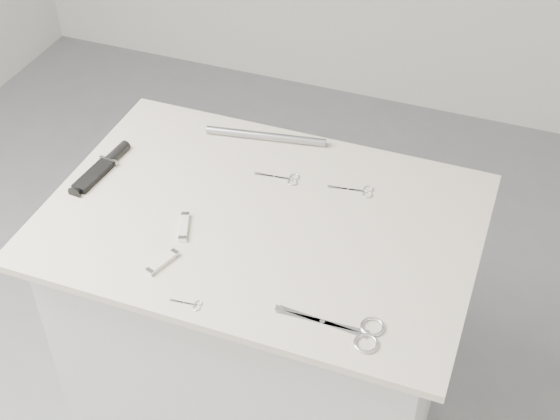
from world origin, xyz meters
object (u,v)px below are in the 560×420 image
(tiny_scissors, at_px, (190,304))
(sheathed_knife, at_px, (105,165))
(plinth, at_px, (264,346))
(embroidery_scissors_b, at_px, (359,191))
(embroidery_scissors_a, at_px, (285,178))
(metal_rail, at_px, (266,136))
(large_shears, at_px, (352,330))
(pocket_knife_b, at_px, (184,227))
(pocket_knife_a, at_px, (163,262))

(tiny_scissors, height_order, sheathed_knife, sheathed_knife)
(plinth, distance_m, embroidery_scissors_b, 0.53)
(plinth, xyz_separation_m, tiny_scissors, (-0.04, -0.31, 0.47))
(embroidery_scissors_b, relative_size, tiny_scissors, 1.62)
(embroidery_scissors_a, height_order, metal_rail, metal_rail)
(large_shears, relative_size, metal_rail, 0.69)
(sheathed_knife, bearing_deg, pocket_knife_b, -110.26)
(pocket_knife_b, bearing_deg, embroidery_scissors_b, -72.41)
(pocket_knife_a, bearing_deg, large_shears, -76.07)
(sheathed_knife, xyz_separation_m, pocket_knife_a, (0.29, -0.26, -0.00))
(plinth, xyz_separation_m, metal_rail, (-0.10, 0.29, 0.48))
(embroidery_scissors_a, relative_size, sheathed_knife, 0.54)
(large_shears, xyz_separation_m, pocket_knife_b, (-0.44, 0.16, 0.00))
(pocket_knife_b, distance_m, metal_rail, 0.39)
(plinth, height_order, pocket_knife_a, pocket_knife_a)
(embroidery_scissors_a, distance_m, tiny_scissors, 0.46)
(plinth, bearing_deg, tiny_scissors, -96.87)
(metal_rail, bearing_deg, tiny_scissors, -83.84)
(plinth, relative_size, large_shears, 4.12)
(embroidery_scissors_b, relative_size, pocket_knife_b, 1.19)
(tiny_scissors, bearing_deg, pocket_knife_a, 135.34)
(plinth, distance_m, pocket_knife_a, 0.54)
(plinth, xyz_separation_m, sheathed_knife, (-0.43, 0.04, 0.48))
(tiny_scissors, distance_m, pocket_knife_b, 0.23)
(pocket_knife_b, relative_size, metal_rail, 0.29)
(metal_rail, bearing_deg, plinth, -70.70)
(large_shears, bearing_deg, embroidery_scissors_b, 105.03)
(plinth, height_order, embroidery_scissors_b, embroidery_scissors_b)
(metal_rail, bearing_deg, pocket_knife_a, -94.75)
(plinth, height_order, embroidery_scissors_a, embroidery_scissors_a)
(large_shears, distance_m, pocket_knife_a, 0.44)
(tiny_scissors, xyz_separation_m, pocket_knife_b, (-0.11, 0.21, 0.00))
(metal_rail, bearing_deg, large_shears, -54.03)
(embroidery_scissors_a, bearing_deg, tiny_scissors, -100.61)
(embroidery_scissors_b, bearing_deg, tiny_scissors, -123.56)
(embroidery_scissors_b, distance_m, sheathed_knife, 0.63)
(embroidery_scissors_b, xyz_separation_m, pocket_knife_a, (-0.33, -0.39, 0.00))
(embroidery_scissors_b, height_order, tiny_scissors, same)
(pocket_knife_b, bearing_deg, embroidery_scissors_a, -52.25)
(large_shears, height_order, pocket_knife_b, pocket_knife_b)
(sheathed_knife, height_order, metal_rail, same)
(tiny_scissors, bearing_deg, embroidery_scissors_b, 59.12)
(plinth, bearing_deg, embroidery_scissors_b, 42.09)
(plinth, height_order, tiny_scissors, tiny_scissors)
(large_shears, xyz_separation_m, embroidery_scissors_a, (-0.29, 0.41, -0.00))
(plinth, distance_m, pocket_knife_b, 0.51)
(plinth, relative_size, tiny_scissors, 13.20)
(large_shears, xyz_separation_m, embroidery_scissors_b, (-0.11, 0.43, -0.00))
(tiny_scissors, height_order, metal_rail, metal_rail)
(metal_rail, bearing_deg, sheathed_knife, -142.81)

